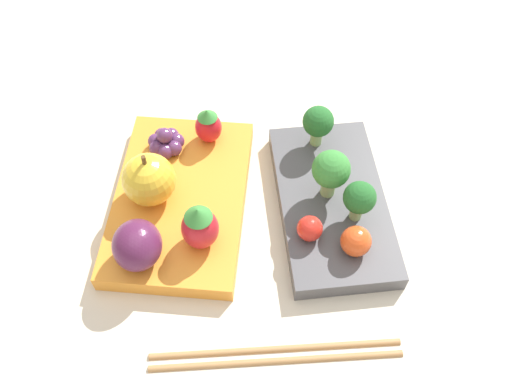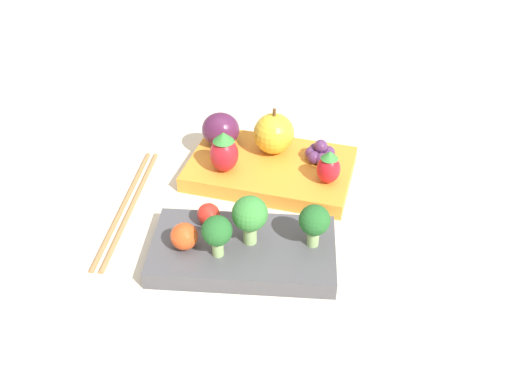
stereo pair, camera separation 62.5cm
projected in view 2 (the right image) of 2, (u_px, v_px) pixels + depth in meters
The scene contains 14 objects.
ground_plane at pixel (260, 217), 0.63m from camera, with size 4.00×4.00×0.00m, color beige.
bento_box_savoury at pixel (243, 251), 0.57m from camera, with size 0.19×0.12×0.02m.
bento_box_fruit at pixel (267, 168), 0.69m from camera, with size 0.20×0.14×0.02m.
broccoli_floret_0 at pixel (217, 232), 0.54m from camera, with size 0.03×0.03×0.05m.
broccoli_floret_1 at pixel (314, 222), 0.55m from camera, with size 0.03×0.03×0.05m.
broccoli_floret_2 at pixel (251, 215), 0.55m from camera, with size 0.04×0.04×0.05m.
cherry_tomato_0 at pixel (208, 214), 0.59m from camera, with size 0.02×0.02×0.02m.
cherry_tomato_1 at pixel (184, 236), 0.56m from camera, with size 0.03×0.03×0.03m.
apple at pixel (270, 133), 0.69m from camera, with size 0.05×0.05×0.06m.
strawberry_0 at pixel (329, 167), 0.64m from camera, with size 0.03×0.03×0.04m.
strawberry_1 at pixel (224, 152), 0.65m from camera, with size 0.03×0.03×0.05m.
plum at pixel (221, 130), 0.70m from camera, with size 0.05×0.04×0.04m.
grape_cluster at pixel (320, 153), 0.68m from camera, with size 0.04×0.04×0.03m.
chopsticks_pair at pixel (127, 205), 0.64m from camera, with size 0.03×0.21×0.01m.
Camera 2 is at (-0.08, 0.48, 0.41)m, focal length 40.00 mm.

